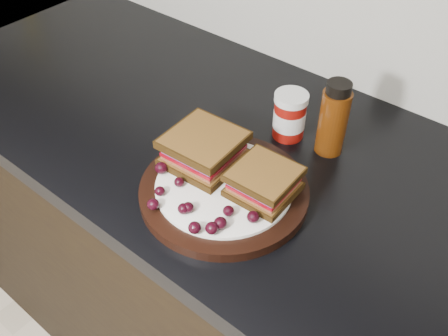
% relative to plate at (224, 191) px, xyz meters
% --- Properties ---
extents(base_cabinets, '(3.96, 0.58, 0.86)m').
position_rel_plate_xyz_m(base_cabinets, '(-0.02, 0.12, -0.48)').
color(base_cabinets, black).
rests_on(base_cabinets, ground_plane).
extents(countertop, '(3.98, 0.60, 0.04)m').
position_rel_plate_xyz_m(countertop, '(-0.02, 0.12, -0.03)').
color(countertop, black).
rests_on(countertop, base_cabinets).
extents(plate, '(0.28, 0.28, 0.02)m').
position_rel_plate_xyz_m(plate, '(0.00, 0.00, 0.00)').
color(plate, black).
rests_on(plate, countertop).
extents(sandwich_left, '(0.12, 0.12, 0.05)m').
position_rel_plate_xyz_m(sandwich_left, '(-0.06, 0.02, 0.04)').
color(sandwich_left, brown).
rests_on(sandwich_left, plate).
extents(sandwich_right, '(0.10, 0.10, 0.04)m').
position_rel_plate_xyz_m(sandwich_right, '(0.06, 0.03, 0.04)').
color(sandwich_right, brown).
rests_on(sandwich_right, plate).
extents(grape_0, '(0.02, 0.02, 0.02)m').
position_rel_plate_xyz_m(grape_0, '(-0.10, -0.04, 0.03)').
color(grape_0, black).
rests_on(grape_0, plate).
extents(grape_1, '(0.02, 0.02, 0.02)m').
position_rel_plate_xyz_m(grape_1, '(-0.05, -0.05, 0.02)').
color(grape_1, black).
rests_on(grape_1, plate).
extents(grape_2, '(0.02, 0.02, 0.02)m').
position_rel_plate_xyz_m(grape_2, '(-0.06, -0.08, 0.02)').
color(grape_2, black).
rests_on(grape_2, plate).
extents(grape_3, '(0.02, 0.02, 0.02)m').
position_rel_plate_xyz_m(grape_3, '(-0.05, -0.11, 0.02)').
color(grape_3, black).
rests_on(grape_3, plate).
extents(grape_4, '(0.02, 0.02, 0.02)m').
position_rel_plate_xyz_m(grape_4, '(-0.01, -0.09, 0.02)').
color(grape_4, black).
rests_on(grape_4, plate).
extents(grape_5, '(0.02, 0.02, 0.02)m').
position_rel_plate_xyz_m(grape_5, '(-0.00, -0.08, 0.02)').
color(grape_5, black).
rests_on(grape_5, plate).
extents(grape_6, '(0.02, 0.02, 0.02)m').
position_rel_plate_xyz_m(grape_6, '(0.03, -0.11, 0.02)').
color(grape_6, black).
rests_on(grape_6, plate).
extents(grape_7, '(0.02, 0.02, 0.02)m').
position_rel_plate_xyz_m(grape_7, '(0.05, -0.09, 0.02)').
color(grape_7, black).
rests_on(grape_7, plate).
extents(grape_8, '(0.02, 0.02, 0.02)m').
position_rel_plate_xyz_m(grape_8, '(0.05, -0.07, 0.02)').
color(grape_8, black).
rests_on(grape_8, plate).
extents(grape_9, '(0.02, 0.02, 0.02)m').
position_rel_plate_xyz_m(grape_9, '(0.05, -0.05, 0.02)').
color(grape_9, black).
rests_on(grape_9, plate).
extents(grape_10, '(0.02, 0.02, 0.02)m').
position_rel_plate_xyz_m(grape_10, '(0.08, -0.03, 0.02)').
color(grape_10, black).
rests_on(grape_10, plate).
extents(grape_11, '(0.02, 0.02, 0.02)m').
position_rel_plate_xyz_m(grape_11, '(0.08, -0.01, 0.02)').
color(grape_11, black).
rests_on(grape_11, plate).
extents(grape_12, '(0.02, 0.02, 0.02)m').
position_rel_plate_xyz_m(grape_12, '(0.09, -0.00, 0.02)').
color(grape_12, black).
rests_on(grape_12, plate).
extents(grape_13, '(0.02, 0.02, 0.02)m').
position_rel_plate_xyz_m(grape_13, '(0.08, 0.04, 0.02)').
color(grape_13, black).
rests_on(grape_13, plate).
extents(grape_14, '(0.02, 0.02, 0.02)m').
position_rel_plate_xyz_m(grape_14, '(0.05, 0.05, 0.02)').
color(grape_14, black).
rests_on(grape_14, plate).
extents(grape_15, '(0.02, 0.02, 0.02)m').
position_rel_plate_xyz_m(grape_15, '(-0.04, 0.03, 0.02)').
color(grape_15, black).
rests_on(grape_15, plate).
extents(grape_16, '(0.02, 0.02, 0.02)m').
position_rel_plate_xyz_m(grape_16, '(-0.06, 0.04, 0.02)').
color(grape_16, black).
rests_on(grape_16, plate).
extents(grape_17, '(0.02, 0.02, 0.02)m').
position_rel_plate_xyz_m(grape_17, '(-0.08, 0.02, 0.02)').
color(grape_17, black).
rests_on(grape_17, plate).
extents(grape_18, '(0.02, 0.02, 0.02)m').
position_rel_plate_xyz_m(grape_18, '(-0.09, 0.00, 0.02)').
color(grape_18, black).
rests_on(grape_18, plate).
extents(grape_19, '(0.02, 0.02, 0.02)m').
position_rel_plate_xyz_m(grape_19, '(-0.08, -0.02, 0.02)').
color(grape_19, black).
rests_on(grape_19, plate).
extents(grape_20, '(0.02, 0.02, 0.02)m').
position_rel_plate_xyz_m(grape_20, '(-0.04, 0.01, 0.02)').
color(grape_20, black).
rests_on(grape_20, plate).
extents(grape_21, '(0.02, 0.02, 0.02)m').
position_rel_plate_xyz_m(grape_21, '(-0.04, 0.02, 0.02)').
color(grape_21, black).
rests_on(grape_21, plate).
extents(grape_22, '(0.02, 0.02, 0.02)m').
position_rel_plate_xyz_m(grape_22, '(-0.07, -0.00, 0.02)').
color(grape_22, black).
rests_on(grape_22, plate).
extents(condiment_jar, '(0.08, 0.08, 0.09)m').
position_rel_plate_xyz_m(condiment_jar, '(-0.01, 0.20, 0.04)').
color(condiment_jar, maroon).
rests_on(condiment_jar, countertop).
extents(oil_bottle, '(0.06, 0.06, 0.14)m').
position_rel_plate_xyz_m(oil_bottle, '(0.07, 0.21, 0.06)').
color(oil_bottle, '#461F07').
rests_on(oil_bottle, countertop).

